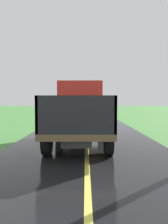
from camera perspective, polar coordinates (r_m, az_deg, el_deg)
name	(u,v)px	position (r m, az deg, el deg)	size (l,w,h in m)	color
banana_truck_near	(80,111)	(9.79, -1.17, 0.23)	(2.38, 5.82, 2.80)	#2D2D30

